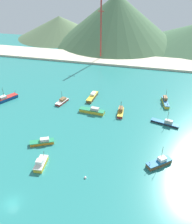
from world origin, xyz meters
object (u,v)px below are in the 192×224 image
object	(u,v)px
fishing_boat_1	(42,142)
fishing_boat_4	(6,98)
buoy_1	(85,178)
radio_tower	(101,31)
fishing_boat_0	(92,111)
fishing_boat_3	(165,101)
fishing_boat_9	(41,163)
fishing_boat_2	(159,163)
fishing_boat_5	(92,97)
fishing_boat_11	(121,112)
fishing_boat_6	(166,123)
fishing_boat_8	(62,101)

from	to	relation	value
fishing_boat_1	fishing_boat_4	distance (m)	40.01
buoy_1	radio_tower	size ratio (longest dim) A/B	0.02
fishing_boat_1	fishing_boat_4	world-z (taller)	fishing_boat_4
fishing_boat_0	buoy_1	distance (m)	37.33
fishing_boat_3	fishing_boat_9	world-z (taller)	fishing_boat_3
fishing_boat_1	fishing_boat_2	world-z (taller)	fishing_boat_2
fishing_boat_4	radio_tower	distance (m)	76.20
fishing_boat_4	radio_tower	bearing A→B (deg)	66.90
fishing_boat_1	fishing_boat_5	xyz separation A→B (m)	(7.90, 37.64, 0.07)
fishing_boat_11	fishing_boat_3	bearing A→B (deg)	37.67
fishing_boat_4	fishing_boat_5	world-z (taller)	fishing_boat_4
fishing_boat_0	fishing_boat_3	world-z (taller)	fishing_boat_3
fishing_boat_5	radio_tower	distance (m)	59.83
fishing_boat_4	fishing_boat_5	xyz separation A→B (m)	(38.48, 11.84, -0.02)
fishing_boat_6	fishing_boat_1	bearing A→B (deg)	-150.85
fishing_boat_6	radio_tower	size ratio (longest dim) A/B	0.30
fishing_boat_0	fishing_boat_9	bearing A→B (deg)	-101.36
fishing_boat_6	fishing_boat_11	distance (m)	18.80
buoy_1	fishing_boat_5	bearing A→B (deg)	102.67
fishing_boat_5	fishing_boat_6	distance (m)	36.58
fishing_boat_1	fishing_boat_8	world-z (taller)	fishing_boat_8
fishing_boat_4	fishing_boat_9	world-z (taller)	fishing_boat_4
buoy_1	fishing_boat_8	bearing A→B (deg)	119.26
fishing_boat_2	radio_tower	distance (m)	104.79
fishing_boat_4	fishing_boat_6	xyz separation A→B (m)	(72.06, -2.67, -0.16)
fishing_boat_2	fishing_boat_5	distance (m)	49.84
fishing_boat_3	fishing_boat_4	xyz separation A→B (m)	(-71.71, -14.98, -0.14)
fishing_boat_11	buoy_1	distance (m)	38.80
fishing_boat_9	buoy_1	bearing A→B (deg)	-5.82
fishing_boat_6	radio_tower	bearing A→B (deg)	121.29
fishing_boat_0	fishing_boat_8	size ratio (longest dim) A/B	1.44
fishing_boat_0	fishing_boat_5	xyz separation A→B (m)	(-3.42, 12.88, -0.08)
radio_tower	fishing_boat_9	bearing A→B (deg)	-86.80
fishing_boat_5	fishing_boat_9	distance (m)	48.04
fishing_boat_5	radio_tower	world-z (taller)	radio_tower
fishing_boat_1	fishing_boat_5	size ratio (longest dim) A/B	0.79
fishing_boat_8	fishing_boat_4	bearing A→B (deg)	-171.04
fishing_boat_2	fishing_boat_6	world-z (taller)	fishing_boat_2
fishing_boat_9	fishing_boat_11	xyz separation A→B (m)	(18.76, 37.08, 0.01)
fishing_boat_1	fishing_boat_8	bearing A→B (deg)	98.28
fishing_boat_0	fishing_boat_4	size ratio (longest dim) A/B	1.00
fishing_boat_3	fishing_boat_9	xyz separation A→B (m)	(-36.84, -51.04, -0.06)
fishing_boat_2	fishing_boat_11	xyz separation A→B (m)	(-16.66, 27.55, 0.07)
fishing_boat_6	fishing_boat_8	bearing A→B (deg)	171.56
fishing_boat_5	fishing_boat_3	bearing A→B (deg)	5.39
fishing_boat_3	fishing_boat_11	bearing A→B (deg)	-142.33
fishing_boat_8	buoy_1	xyz separation A→B (m)	(23.36, -41.70, -0.59)
fishing_boat_8	buoy_1	bearing A→B (deg)	-60.74
fishing_boat_6	buoy_1	size ratio (longest dim) A/B	14.30
fishing_boat_0	fishing_boat_5	size ratio (longest dim) A/B	1.04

